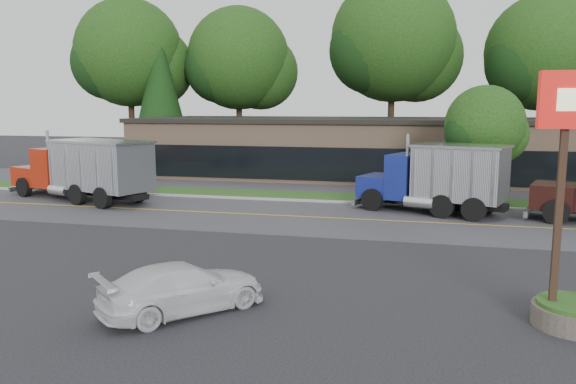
% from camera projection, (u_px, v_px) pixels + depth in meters
% --- Properties ---
extents(ground, '(140.00, 140.00, 0.00)m').
position_uv_depth(ground, '(200.00, 267.00, 18.13)').
color(ground, '#333338').
rests_on(ground, ground).
extents(road, '(60.00, 8.00, 0.02)m').
position_uv_depth(road, '(273.00, 215.00, 26.77)').
color(road, '#55555A').
rests_on(road, ground).
extents(center_line, '(60.00, 0.12, 0.01)m').
position_uv_depth(center_line, '(273.00, 215.00, 26.77)').
color(center_line, gold).
rests_on(center_line, ground).
extents(curb, '(60.00, 0.30, 0.12)m').
position_uv_depth(curb, '(293.00, 201.00, 30.81)').
color(curb, '#9E9E99').
rests_on(curb, ground).
extents(grass_verge, '(60.00, 3.40, 0.03)m').
position_uv_depth(grass_verge, '(300.00, 196.00, 32.54)').
color(grass_verge, '#23531C').
rests_on(grass_verge, ground).
extents(far_parking, '(60.00, 7.00, 0.02)m').
position_uv_depth(far_parking, '(316.00, 185.00, 37.34)').
color(far_parking, '#55555A').
rests_on(far_parking, ground).
extents(strip_mall, '(32.00, 12.00, 4.00)m').
position_uv_depth(strip_mall, '(357.00, 149.00, 42.34)').
color(strip_mall, tan).
rests_on(strip_mall, ground).
extents(tree_far_a, '(10.55, 9.93, 15.04)m').
position_uv_depth(tree_far_a, '(132.00, 58.00, 52.16)').
color(tree_far_a, '#382619').
rests_on(tree_far_a, ground).
extents(tree_far_b, '(9.98, 9.39, 14.23)m').
position_uv_depth(tree_far_b, '(241.00, 64.00, 51.83)').
color(tree_far_b, '#382619').
rests_on(tree_far_b, ground).
extents(tree_far_c, '(11.35, 10.69, 16.20)m').
position_uv_depth(tree_far_c, '(395.00, 46.00, 48.39)').
color(tree_far_c, '#382619').
rests_on(tree_far_c, ground).
extents(tree_far_d, '(9.84, 9.26, 14.04)m').
position_uv_depth(tree_far_d, '(546.00, 58.00, 44.84)').
color(tree_far_d, '#382619').
rests_on(tree_far_d, ground).
extents(evergreen_left, '(5.32, 5.32, 12.09)m').
position_uv_depth(evergreen_left, '(160.00, 89.00, 49.67)').
color(evergreen_left, '#382619').
rests_on(evergreen_left, ground).
extents(tree_verge, '(4.40, 4.14, 6.28)m').
position_uv_depth(tree_verge, '(486.00, 129.00, 29.65)').
color(tree_verge, '#382619').
rests_on(tree_verge, ground).
extents(dump_truck_red, '(9.94, 5.64, 3.36)m').
position_uv_depth(dump_truck_red, '(86.00, 168.00, 30.66)').
color(dump_truck_red, black).
rests_on(dump_truck_red, ground).
extents(dump_truck_blue, '(7.41, 4.69, 3.36)m').
position_uv_depth(dump_truck_blue, '(440.00, 177.00, 27.05)').
color(dump_truck_blue, black).
rests_on(dump_truck_blue, ground).
extents(rally_car, '(4.13, 4.36, 1.24)m').
position_uv_depth(rally_car, '(183.00, 288.00, 14.18)').
color(rally_car, silver).
rests_on(rally_car, ground).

